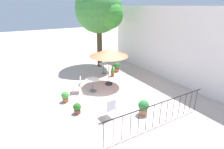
# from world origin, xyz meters

# --- Properties ---
(ground_plane) EXTENTS (60.00, 60.00, 0.00)m
(ground_plane) POSITION_xyz_m (0.00, 0.00, 0.00)
(ground_plane) COLOR beige
(villa_facade) EXTENTS (11.36, 0.30, 4.45)m
(villa_facade) POSITION_xyz_m (0.00, 4.14, 2.22)
(villa_facade) COLOR white
(villa_facade) RESTS_ON ground
(terrace_railing) EXTENTS (0.03, 5.03, 1.01)m
(terrace_railing) POSITION_xyz_m (3.60, -0.00, 0.68)
(terrace_railing) COLOR black
(terrace_railing) RESTS_ON ground
(shade_tree) EXTENTS (3.51, 3.34, 5.88)m
(shade_tree) POSITION_xyz_m (-4.26, 1.56, 4.21)
(shade_tree) COLOR #453823
(shade_tree) RESTS_ON ground
(patio_umbrella_0) EXTENTS (2.22, 2.22, 2.21)m
(patio_umbrella_0) POSITION_xyz_m (-0.87, 0.38, 1.94)
(patio_umbrella_0) COLOR #2D2D2D
(patio_umbrella_0) RESTS_ON ground
(cafe_table_0) EXTENTS (0.75, 0.75, 0.72)m
(cafe_table_0) POSITION_xyz_m (-0.52, -0.84, 0.51)
(cafe_table_0) COLOR white
(cafe_table_0) RESTS_ON ground
(cafe_table_1) EXTENTS (0.63, 0.63, 0.73)m
(cafe_table_1) POSITION_xyz_m (-2.68, 0.98, 0.50)
(cafe_table_1) COLOR silver
(cafe_table_1) RESTS_ON ground
(patio_chair_0) EXTENTS (0.54, 0.53, 0.90)m
(patio_chair_0) POSITION_xyz_m (2.19, -1.32, 0.52)
(patio_chair_0) COLOR silver
(patio_chair_0) RESTS_ON ground
(patio_chair_1) EXTENTS (0.62, 0.64, 0.85)m
(patio_chair_1) POSITION_xyz_m (-0.80, -1.58, 0.50)
(patio_chair_1) COLOR white
(patio_chair_1) RESTS_ON ground
(potted_plant_0) EXTENTS (0.35, 0.35, 0.50)m
(potted_plant_0) POSITION_xyz_m (1.16, -2.37, 0.26)
(potted_plant_0) COLOR brown
(potted_plant_0) RESTS_ON ground
(potted_plant_1) EXTENTS (0.28, 0.28, 0.92)m
(potted_plant_1) POSITION_xyz_m (-1.93, 1.26, 0.49)
(potted_plant_1) COLOR #94552E
(potted_plant_1) RESTS_ON ground
(potted_plant_2) EXTENTS (0.44, 0.44, 0.67)m
(potted_plant_2) POSITION_xyz_m (-2.56, 1.97, 0.36)
(potted_plant_2) COLOR #BA5B35
(potted_plant_2) RESTS_ON ground
(potted_plant_3) EXTENTS (0.38, 0.38, 0.55)m
(potted_plant_3) POSITION_xyz_m (-0.11, -2.51, 0.30)
(potted_plant_3) COLOR #C56341
(potted_plant_3) RESTS_ON ground
(potted_plant_4) EXTENTS (0.47, 0.47, 0.69)m
(potted_plant_4) POSITION_xyz_m (2.71, 0.08, 0.39)
(potted_plant_4) COLOR #C1724A
(potted_plant_4) RESTS_ON ground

